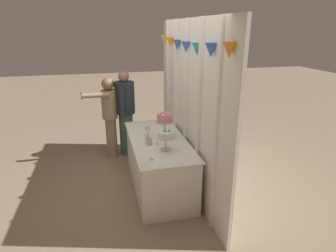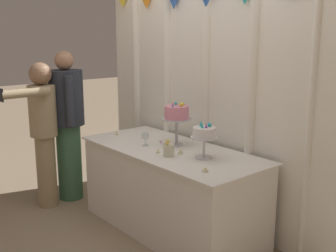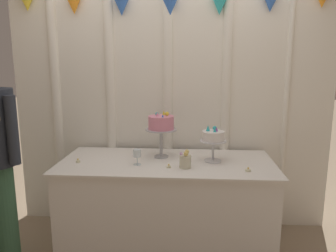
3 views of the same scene
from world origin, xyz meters
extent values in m
plane|color=gray|center=(0.00, 0.00, 0.00)|extent=(24.00, 24.00, 0.00)
cube|color=white|center=(0.00, 0.57, 1.25)|extent=(3.08, 0.04, 2.49)
cylinder|color=white|center=(-1.13, 0.55, 1.25)|extent=(0.09, 0.09, 2.49)
cylinder|color=white|center=(-0.58, 0.55, 1.25)|extent=(0.10, 0.10, 2.49)
cylinder|color=white|center=(-0.02, 0.55, 1.25)|extent=(0.09, 0.09, 2.49)
cylinder|color=white|center=(0.53, 0.55, 1.25)|extent=(0.09, 0.09, 2.49)
cylinder|color=white|center=(1.10, 0.55, 1.25)|extent=(0.05, 0.05, 2.49)
cone|color=yellow|center=(-1.34, 0.51, 2.17)|extent=(0.14, 0.14, 0.15)
cone|color=orange|center=(-0.89, 0.51, 2.14)|extent=(0.14, 0.14, 0.15)
cone|color=blue|center=(-0.45, 0.51, 2.12)|extent=(0.14, 0.14, 0.15)
cone|color=blue|center=(0.00, 0.51, 2.11)|extent=(0.14, 0.14, 0.15)
cone|color=#2DB2B7|center=(0.45, 0.51, 2.12)|extent=(0.14, 0.14, 0.15)
cone|color=blue|center=(0.89, 0.51, 2.14)|extent=(0.14, 0.14, 0.15)
cube|color=white|center=(0.00, 0.10, 0.39)|extent=(1.78, 0.76, 0.78)
cube|color=white|center=(0.00, 0.10, 0.78)|extent=(1.83, 0.81, 0.01)
cylinder|color=#B2B2B7|center=(-0.06, 0.22, 0.80)|extent=(0.13, 0.13, 0.01)
cylinder|color=#B2B2B7|center=(-0.06, 0.22, 0.92)|extent=(0.03, 0.03, 0.24)
cylinder|color=#B2B2B7|center=(-0.06, 0.22, 1.04)|extent=(0.28, 0.28, 0.01)
cylinder|color=pink|center=(-0.06, 0.22, 1.11)|extent=(0.22, 0.22, 0.12)
sphere|color=yellow|center=(-0.01, 0.23, 1.18)|extent=(0.04, 0.04, 0.04)
cone|color=yellow|center=(-0.04, 0.28, 1.18)|extent=(0.03, 0.03, 0.04)
sphere|color=#2DB2B7|center=(-0.10, 0.24, 1.18)|extent=(0.03, 0.03, 0.03)
cone|color=pink|center=(-0.09, 0.20, 1.18)|extent=(0.03, 0.03, 0.04)
cone|color=blue|center=(-0.04, 0.15, 1.18)|extent=(0.02, 0.02, 0.03)
cylinder|color=silver|center=(0.39, 0.12, 0.80)|extent=(0.15, 0.15, 0.01)
cylinder|color=silver|center=(0.39, 0.12, 0.88)|extent=(0.02, 0.02, 0.16)
cylinder|color=silver|center=(0.39, 0.12, 0.97)|extent=(0.23, 0.23, 0.01)
cylinder|color=white|center=(0.39, 0.12, 1.02)|extent=(0.19, 0.19, 0.08)
cone|color=purple|center=(0.42, 0.12, 1.07)|extent=(0.03, 0.03, 0.04)
sphere|color=#2DB2B7|center=(0.41, 0.17, 1.07)|extent=(0.04, 0.04, 0.04)
cone|color=#2DB2B7|center=(0.35, 0.13, 1.08)|extent=(0.03, 0.03, 0.05)
cone|color=#2DB2B7|center=(0.40, 0.09, 1.07)|extent=(0.03, 0.03, 0.04)
cylinder|color=silver|center=(-0.24, -0.02, 0.79)|extent=(0.06, 0.06, 0.00)
cylinder|color=silver|center=(-0.24, -0.02, 0.83)|extent=(0.01, 0.01, 0.07)
cylinder|color=silver|center=(-0.24, -0.02, 0.89)|extent=(0.06, 0.06, 0.06)
cylinder|color=beige|center=(0.16, -0.07, 0.84)|extent=(0.10, 0.10, 0.10)
sphere|color=#E5C666|center=(0.17, -0.08, 0.93)|extent=(0.03, 0.03, 0.03)
sphere|color=#E5C666|center=(0.17, -0.09, 0.92)|extent=(0.04, 0.04, 0.04)
sphere|color=#CC9EC6|center=(0.13, -0.12, 0.92)|extent=(0.03, 0.03, 0.03)
cylinder|color=beige|center=(-0.75, 0.01, 0.80)|extent=(0.04, 0.04, 0.02)
sphere|color=#F9CC4C|center=(-0.75, 0.01, 0.82)|extent=(0.01, 0.01, 0.01)
cylinder|color=beige|center=(0.03, -0.08, 0.80)|extent=(0.04, 0.04, 0.01)
sphere|color=#F9CC4C|center=(0.03, -0.08, 0.81)|extent=(0.01, 0.01, 0.01)
cylinder|color=beige|center=(0.18, 0.05, 0.80)|extent=(0.05, 0.05, 0.02)
sphere|color=#F9CC4C|center=(0.18, 0.05, 0.82)|extent=(0.01, 0.01, 0.01)
cylinder|color=beige|center=(0.65, -0.12, 0.80)|extent=(0.04, 0.04, 0.02)
sphere|color=#F9CC4C|center=(0.65, -0.12, 0.82)|extent=(0.01, 0.01, 0.01)
cylinder|color=#282D38|center=(-1.11, -0.32, 1.13)|extent=(0.08, 0.08, 0.52)
camera|label=1|loc=(3.79, -0.68, 2.37)|focal=29.82mm
camera|label=2|loc=(2.78, -2.28, 1.82)|focal=44.75mm
camera|label=3|loc=(0.20, -2.58, 1.63)|focal=34.81mm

